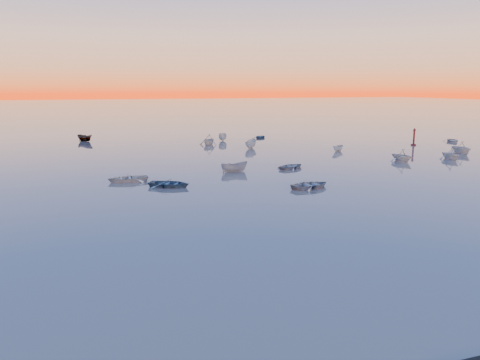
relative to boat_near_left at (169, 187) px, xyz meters
name	(u,v)px	position (x,y,z in m)	size (l,w,h in m)	color
ground	(155,130)	(8.72, 67.05, 0.00)	(600.00, 600.00, 0.00)	#6D615B
moored_fleet	(202,157)	(8.72, 20.05, 0.00)	(124.00, 58.00, 1.20)	silver
boat_near_left	(169,187)	(0.00, 0.00, 0.00)	(4.42, 1.84, 1.11)	#3B5872
boat_near_center	(234,172)	(9.45, 6.50, 0.00)	(3.55, 1.50, 1.23)	gray
boat_near_right	(450,159)	(43.03, 6.09, 0.00)	(3.69, 1.66, 1.29)	silver
channel_marker	(414,138)	(48.96, 21.62, 1.30)	(0.93, 0.93, 3.29)	#4E1011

